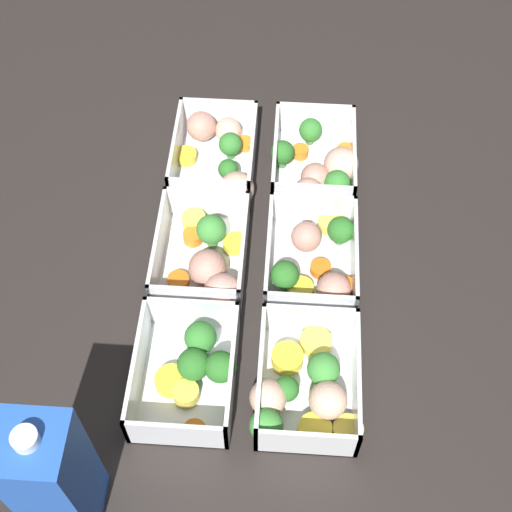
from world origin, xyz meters
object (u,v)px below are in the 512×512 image
Objects in this scene: container_near_right at (318,166)px; container_far_right at (220,155)px; container_near_left at (303,390)px; container_far_center at (208,260)px; container_near_center at (315,260)px; juice_carton at (53,477)px; container_far_left at (192,369)px.

container_near_right is 0.14m from container_far_right.
container_far_center reaches higher than container_near_left.
container_near_center is 0.42m from juice_carton.
container_near_center is at bearing -37.95° from juice_carton.
container_far_center is 0.89× the size of juice_carton.
container_near_right and container_far_left have the same top height.
container_near_left is 0.21m from container_far_center.
container_far_right is at bearing 19.92° from container_near_left.
juice_carton is (-0.50, 0.11, 0.07)m from container_far_right.
container_far_center reaches higher than container_near_right.
container_far_center is at bearing 36.40° from container_near_left.
container_near_left is 0.93× the size of container_near_right.
container_near_center is (0.18, -0.01, -0.00)m from container_near_left.
container_far_left is at bearing -179.95° from container_far_right.
juice_carton is at bearing 142.05° from container_near_center.
container_far_center reaches higher than container_near_center.
container_far_right is (0.36, 0.13, 0.00)m from container_near_left.
container_near_center and container_near_right have the same top height.
container_far_left is 0.81× the size of juice_carton.
container_far_right is (0.34, 0.00, 0.00)m from container_far_left.
container_far_left and container_far_right have the same top height.
container_far_center is 0.19m from container_far_right.
container_far_center is at bearing 140.91° from container_near_right.
container_near_left is at bearing -97.66° from container_far_left.
container_near_left is at bearing -59.81° from juice_carton.
container_near_left is 0.38m from container_far_right.
container_near_center is 1.00× the size of container_near_right.
container_near_right is at bearing -1.98° from container_near_left.
juice_carton reaches higher than container_near_left.
juice_carton is (-0.16, 0.11, 0.07)m from container_far_left.
container_far_left is 0.21m from juice_carton.
container_far_center is (-0.17, 0.14, -0.00)m from container_near_right.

